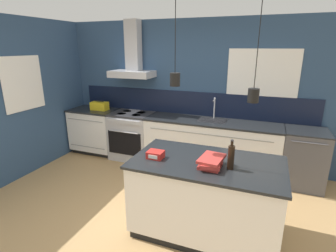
{
  "coord_description": "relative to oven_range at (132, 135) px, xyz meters",
  "views": [
    {
      "loc": [
        1.36,
        -2.6,
        2.13
      ],
      "look_at": [
        0.09,
        0.71,
        1.05
      ],
      "focal_mm": 28.0,
      "sensor_mm": 36.0,
      "label": 1
    }
  ],
  "objects": [
    {
      "name": "ground_plane",
      "position": [
        1.04,
        -1.69,
        -0.46
      ],
      "size": [
        16.0,
        16.0,
        0.0
      ],
      "primitive_type": "plane",
      "color": "tan",
      "rests_on": "ground"
    },
    {
      "name": "counter_run_sink",
      "position": [
        1.55,
        0.01,
        0.01
      ],
      "size": [
        2.33,
        0.64,
        1.29
      ],
      "color": "black",
      "rests_on": "ground_plane"
    },
    {
      "name": "bottle_on_island",
      "position": [
        2.12,
        -1.74,
        0.59
      ],
      "size": [
        0.07,
        0.07,
        0.32
      ],
      "color": "black",
      "rests_on": "kitchen_island"
    },
    {
      "name": "red_supply_box",
      "position": [
        1.28,
        -1.76,
        0.5
      ],
      "size": [
        0.18,
        0.15,
        0.08
      ],
      "color": "red",
      "rests_on": "kitchen_island"
    },
    {
      "name": "wall_left",
      "position": [
        -1.39,
        -0.99,
        0.85
      ],
      "size": [
        0.08,
        3.8,
        2.6
      ],
      "color": "navy",
      "rests_on": "ground_plane"
    },
    {
      "name": "dishwasher",
      "position": [
        3.02,
        0.0,
        0.0
      ],
      "size": [
        0.63,
        0.65,
        0.91
      ],
      "color": "#4C4C51",
      "rests_on": "ground_plane"
    },
    {
      "name": "wall_back",
      "position": [
        0.97,
        0.32,
        0.9
      ],
      "size": [
        5.6,
        2.09,
        2.6
      ],
      "color": "navy",
      "rests_on": "ground_plane"
    },
    {
      "name": "yellow_toolbox",
      "position": [
        -0.72,
        0.0,
        0.54
      ],
      "size": [
        0.34,
        0.18,
        0.19
      ],
      "color": "gold",
      "rests_on": "counter_run_left"
    },
    {
      "name": "oven_range",
      "position": [
        0.0,
        0.0,
        0.0
      ],
      "size": [
        0.79,
        0.66,
        0.91
      ],
      "color": "#B5B5BA",
      "rests_on": "ground_plane"
    },
    {
      "name": "book_stack",
      "position": [
        1.91,
        -1.77,
        0.51
      ],
      "size": [
        0.26,
        0.36,
        0.11
      ],
      "color": "#B2332D",
      "rests_on": "kitchen_island"
    },
    {
      "name": "kitchen_island",
      "position": [
        1.85,
        -1.64,
        0.0
      ],
      "size": [
        1.67,
        0.94,
        0.91
      ],
      "color": "black",
      "rests_on": "ground_plane"
    },
    {
      "name": "counter_run_left",
      "position": [
        -0.86,
        0.01,
        0.01
      ],
      "size": [
        0.95,
        0.64,
        0.91
      ],
      "color": "black",
      "rests_on": "ground_plane"
    }
  ]
}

